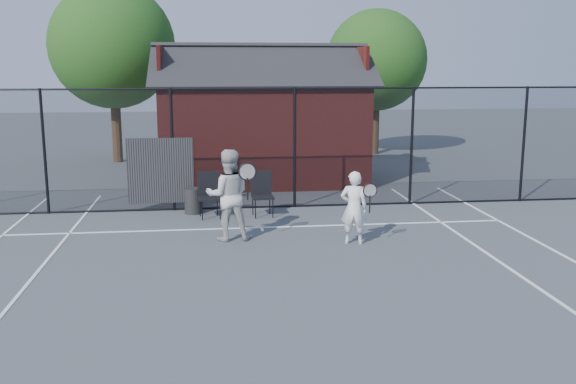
{
  "coord_description": "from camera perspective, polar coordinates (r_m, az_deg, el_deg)",
  "views": [
    {
      "loc": [
        -1.08,
        -10.7,
        3.53
      ],
      "look_at": [
        0.4,
        1.45,
        1.1
      ],
      "focal_mm": 40.0,
      "sensor_mm": 36.0,
      "label": 1
    }
  ],
  "objects": [
    {
      "name": "chair_left",
      "position": [
        15.1,
        -6.98,
        -0.35
      ],
      "size": [
        0.57,
        0.59,
        1.04
      ],
      "primitive_type": "cube",
      "rotation": [
        0.0,
        0.0,
        0.14
      ],
      "color": "black",
      "rests_on": "ground"
    },
    {
      "name": "ground",
      "position": [
        11.31,
        -1.14,
        -6.95
      ],
      "size": [
        80.0,
        80.0,
        0.0
      ],
      "primitive_type": "plane",
      "color": "#4B5256",
      "rests_on": "ground"
    },
    {
      "name": "player_front",
      "position": [
        12.83,
        5.89,
        -1.38
      ],
      "size": [
        0.7,
        0.55,
        1.48
      ],
      "color": "white",
      "rests_on": "ground"
    },
    {
      "name": "tree_right",
      "position": [
        26.04,
        7.86,
        11.51
      ],
      "size": [
        3.97,
        3.97,
        5.7
      ],
      "color": "#322314",
      "rests_on": "ground"
    },
    {
      "name": "fence",
      "position": [
        15.85,
        -4.09,
        3.65
      ],
      "size": [
        22.04,
        3.0,
        3.0
      ],
      "color": "black",
      "rests_on": "ground"
    },
    {
      "name": "clubhouse",
      "position": [
        19.85,
        -2.36,
        5.65
      ],
      "size": [
        6.5,
        4.36,
        4.19
      ],
      "color": "maroon",
      "rests_on": "ground"
    },
    {
      "name": "player_back",
      "position": [
        13.08,
        -5.34,
        -0.26
      ],
      "size": [
        1.02,
        0.76,
        1.87
      ],
      "color": "silver",
      "rests_on": "ground"
    },
    {
      "name": "waste_bin",
      "position": [
        15.64,
        -8.42,
        -0.78
      ],
      "size": [
        0.43,
        0.43,
        0.62
      ],
      "primitive_type": "cylinder",
      "rotation": [
        0.0,
        0.0,
        0.01
      ],
      "color": "#252525",
      "rests_on": "ground"
    },
    {
      "name": "court_lines",
      "position": [
        10.07,
        -0.36,
        -9.24
      ],
      "size": [
        11.02,
        18.0,
        0.01
      ],
      "color": "white",
      "rests_on": "ground"
    },
    {
      "name": "chair_right",
      "position": [
        15.15,
        -2.27,
        -0.26
      ],
      "size": [
        0.54,
        0.56,
        1.03
      ],
      "primitive_type": "cube",
      "rotation": [
        0.0,
        0.0,
        0.08
      ],
      "color": "black",
      "rests_on": "ground"
    },
    {
      "name": "tree_left",
      "position": [
        24.45,
        -15.34,
        12.38
      ],
      "size": [
        4.48,
        4.48,
        6.44
      ],
      "color": "#322314",
      "rests_on": "ground"
    }
  ]
}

